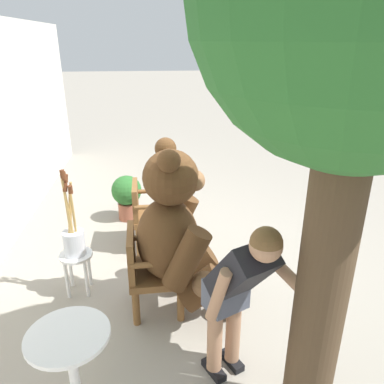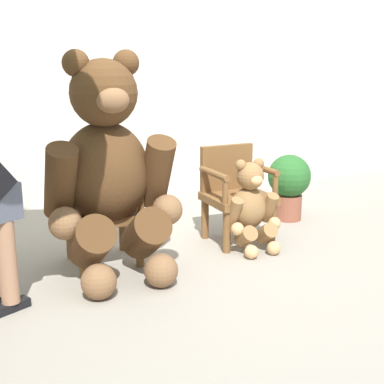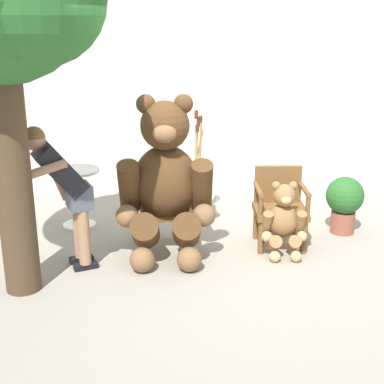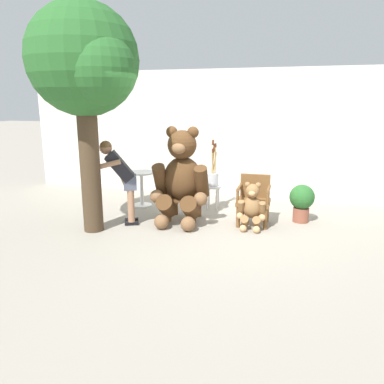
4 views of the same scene
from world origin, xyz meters
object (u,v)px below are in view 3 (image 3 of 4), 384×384
(wooden_chair_right, at_px, (280,205))
(white_stool, at_px, (197,193))
(teddy_bear_small, at_px, (284,220))
(potted_plant, at_px, (345,201))
(wooden_chair_left, at_px, (167,205))
(person_visitor, at_px, (64,184))
(teddy_bear_large, at_px, (166,179))
(brush_bucket, at_px, (197,169))
(round_side_table, at_px, (77,191))

(wooden_chair_right, xyz_separation_m, white_stool, (-0.91, 0.76, -0.11))
(teddy_bear_small, distance_m, potted_plant, 1.02)
(wooden_chair_left, xyz_separation_m, teddy_bear_small, (1.25, -0.28, -0.07))
(person_visitor, bearing_deg, potted_plant, 17.79)
(potted_plant, bearing_deg, teddy_bear_large, -163.56)
(potted_plant, bearing_deg, teddy_bear_small, -142.73)
(wooden_chair_left, height_order, wooden_chair_right, same)
(person_visitor, bearing_deg, brush_bucket, 46.97)
(wooden_chair_right, bearing_deg, person_visitor, -163.93)
(teddy_bear_large, bearing_deg, wooden_chair_right, 12.39)
(wooden_chair_right, distance_m, white_stool, 1.19)
(teddy_bear_small, bearing_deg, potted_plant, 37.27)
(wooden_chair_right, bearing_deg, potted_plant, 22.29)
(brush_bucket, xyz_separation_m, round_side_table, (-1.45, -0.23, -0.21))
(wooden_chair_left, height_order, teddy_bear_large, teddy_bear_large)
(potted_plant, bearing_deg, wooden_chair_right, -157.71)
(white_stool, relative_size, potted_plant, 0.68)
(teddy_bear_large, xyz_separation_m, brush_bucket, (0.34, 1.04, -0.17))
(wooden_chair_right, height_order, teddy_bear_small, wooden_chair_right)
(brush_bucket, bearing_deg, wooden_chair_left, -114.07)
(teddy_bear_large, xyz_separation_m, potted_plant, (2.06, 0.61, -0.44))
(wooden_chair_right, xyz_separation_m, brush_bucket, (-0.91, 0.76, 0.20))
(teddy_bear_large, height_order, potted_plant, teddy_bear_large)
(wooden_chair_left, bearing_deg, brush_bucket, 65.93)
(round_side_table, bearing_deg, white_stool, 8.98)
(teddy_bear_small, distance_m, person_visitor, 2.30)
(person_visitor, height_order, brush_bucket, person_visitor)
(wooden_chair_left, relative_size, teddy_bear_large, 0.51)
(teddy_bear_small, bearing_deg, wooden_chair_right, 90.29)
(wooden_chair_left, xyz_separation_m, brush_bucket, (0.34, 0.76, 0.20))
(teddy_bear_small, relative_size, brush_bucket, 0.87)
(person_visitor, relative_size, brush_bucket, 1.60)
(wooden_chair_left, xyz_separation_m, wooden_chair_right, (1.25, 0.00, 0.00))
(brush_bucket, distance_m, potted_plant, 1.79)
(round_side_table, bearing_deg, person_visitor, -83.36)
(wooden_chair_right, distance_m, person_visitor, 2.34)
(person_visitor, distance_m, potted_plant, 3.22)
(brush_bucket, bearing_deg, potted_plant, -14.05)
(person_visitor, distance_m, white_stool, 1.99)
(brush_bucket, height_order, potted_plant, brush_bucket)
(white_stool, xyz_separation_m, round_side_table, (-1.44, -0.23, 0.09))
(wooden_chair_right, distance_m, teddy_bear_small, 0.29)
(wooden_chair_left, height_order, white_stool, wooden_chair_left)
(teddy_bear_large, height_order, person_visitor, teddy_bear_large)
(wooden_chair_left, xyz_separation_m, person_visitor, (-0.97, -0.64, 0.43))
(wooden_chair_left, height_order, teddy_bear_small, wooden_chair_left)
(wooden_chair_left, distance_m, teddy_bear_large, 0.46)
(teddy_bear_large, distance_m, round_side_table, 1.42)
(wooden_chair_left, relative_size, white_stool, 1.87)
(wooden_chair_right, bearing_deg, white_stool, 139.88)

